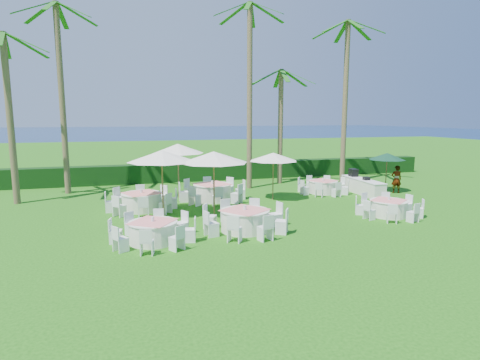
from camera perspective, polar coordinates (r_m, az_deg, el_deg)
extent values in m
plane|color=#18550E|center=(16.18, 2.04, -6.48)|extent=(120.00, 120.00, 0.00)
cube|color=black|center=(27.50, -5.71, 1.18)|extent=(34.00, 1.00, 1.20)
plane|color=#071E47|center=(117.00, -13.70, 6.62)|extent=(260.00, 260.00, 0.00)
cylinder|color=white|center=(14.30, -12.26, -7.29)|extent=(1.63, 1.63, 0.71)
cylinder|color=white|center=(14.21, -12.31, -5.88)|extent=(1.70, 1.70, 0.03)
cube|color=#FF8782|center=(14.20, -12.31, -5.78)|extent=(1.83, 1.83, 0.01)
cylinder|color=silver|center=(14.18, -12.32, -5.45)|extent=(0.11, 0.11, 0.15)
cube|color=white|center=(15.04, -8.35, -6.09)|extent=(0.55, 0.55, 0.85)
cube|color=white|center=(15.50, -11.57, -5.73)|extent=(0.47, 0.47, 0.85)
cube|color=white|center=(15.30, -15.12, -6.05)|extent=(0.55, 0.55, 0.85)
cube|color=white|center=(14.53, -17.27, -6.95)|extent=(0.47, 0.47, 0.85)
cube|color=white|center=(13.60, -16.62, -8.00)|extent=(0.55, 0.55, 0.85)
cube|color=white|center=(13.08, -13.10, -8.54)|extent=(0.47, 0.47, 0.85)
cube|color=white|center=(13.32, -8.98, -8.10)|extent=(0.55, 0.55, 0.85)
cube|color=white|center=(14.15, -7.13, -7.03)|extent=(0.47, 0.47, 0.85)
cylinder|color=white|center=(15.34, 0.70, -5.82)|extent=(1.81, 1.81, 0.78)
cylinder|color=white|center=(15.24, 0.70, -4.36)|extent=(1.88, 1.88, 0.03)
cube|color=#FF8782|center=(15.24, 0.70, -4.27)|extent=(2.04, 2.04, 0.01)
cylinder|color=silver|center=(15.22, 0.70, -3.95)|extent=(0.13, 0.13, 0.17)
cube|color=white|center=(16.06, 5.06, -4.89)|extent=(0.53, 0.53, 0.94)
cube|color=white|center=(16.65, 1.93, -4.36)|extent=(0.60, 0.60, 0.94)
cube|color=white|center=(16.52, -1.79, -4.47)|extent=(0.53, 0.53, 0.94)
cube|color=white|center=(15.72, -4.30, -5.18)|extent=(0.60, 0.60, 0.94)
cube|color=white|center=(14.68, -4.09, -6.20)|extent=(0.53, 0.53, 0.94)
cube|color=white|center=(14.01, -0.77, -6.93)|extent=(0.60, 0.60, 0.94)
cube|color=white|center=(14.16, 3.61, -6.77)|extent=(0.53, 0.53, 0.94)
cube|color=white|center=(15.04, 5.94, -5.86)|extent=(0.60, 0.60, 0.94)
cylinder|color=white|center=(18.77, 20.37, -3.81)|extent=(1.55, 1.55, 0.67)
cylinder|color=white|center=(18.70, 20.43, -2.77)|extent=(1.62, 1.62, 0.03)
cube|color=#FF8782|center=(18.70, 20.44, -2.70)|extent=(1.76, 1.76, 0.01)
cylinder|color=silver|center=(18.68, 20.45, -2.44)|extent=(0.11, 0.11, 0.14)
cube|color=white|center=(19.70, 22.60, -3.15)|extent=(0.46, 0.46, 0.81)
cube|color=white|center=(19.94, 20.01, -2.87)|extent=(0.52, 0.52, 0.81)
cube|color=white|center=(19.51, 17.61, -2.99)|extent=(0.46, 0.46, 0.81)
cube|color=white|center=(18.66, 16.68, -3.49)|extent=(0.52, 0.52, 0.81)
cube|color=white|center=(17.84, 17.94, -4.11)|extent=(0.46, 0.46, 0.81)
cube|color=white|center=(17.58, 20.81, -4.45)|extent=(0.52, 0.52, 0.81)
cube|color=white|center=(18.05, 23.39, -4.27)|extent=(0.46, 0.46, 0.81)
cube|color=white|center=(18.94, 24.04, -3.72)|extent=(0.52, 0.52, 0.81)
cylinder|color=white|center=(19.23, -13.78, -3.04)|extent=(1.80, 1.80, 0.78)
cylinder|color=white|center=(19.15, -13.83, -1.87)|extent=(1.87, 1.87, 0.03)
cube|color=#FF8782|center=(19.15, -13.83, -1.80)|extent=(1.90, 1.90, 0.01)
cylinder|color=silver|center=(19.13, -13.84, -1.55)|extent=(0.12, 0.12, 0.17)
cube|color=white|center=(19.32, -9.62, -2.62)|extent=(0.44, 0.44, 0.94)
cube|color=white|center=(20.25, -11.10, -2.13)|extent=(0.62, 0.62, 0.94)
cube|color=white|center=(20.59, -13.96, -2.04)|extent=(0.44, 0.44, 0.94)
cube|color=white|center=(20.18, -16.73, -2.38)|extent=(0.62, 0.62, 0.94)
cube|color=white|center=(19.22, -17.99, -3.00)|extent=(0.44, 0.44, 0.94)
cube|color=white|center=(18.24, -16.78, -3.57)|extent=(0.62, 0.62, 0.94)
cube|color=white|center=(17.84, -13.60, -3.71)|extent=(0.44, 0.44, 0.94)
cube|color=white|center=(18.31, -10.55, -3.29)|extent=(0.62, 0.62, 0.94)
cylinder|color=white|center=(20.91, -3.94, -1.78)|extent=(1.91, 1.91, 0.83)
cylinder|color=white|center=(20.83, -3.96, -0.63)|extent=(1.99, 1.99, 0.03)
cube|color=#FF8782|center=(20.83, -3.96, -0.56)|extent=(1.98, 1.98, 0.01)
cylinder|color=silver|center=(20.82, -3.96, -0.33)|extent=(0.13, 0.13, 0.18)
cube|color=white|center=(21.19, 0.03, -1.39)|extent=(0.48, 0.48, 0.99)
cube|color=white|center=(22.11, -1.71, -0.96)|extent=(0.66, 0.66, 0.99)
cube|color=white|center=(22.34, -4.59, -0.87)|extent=(0.48, 0.48, 0.99)
cube|color=white|center=(21.78, -7.15, -1.17)|extent=(0.66, 0.66, 0.99)
cube|color=white|center=(20.70, -8.02, -1.72)|extent=(0.48, 0.48, 0.99)
cube|color=white|center=(19.72, -6.45, -2.23)|extent=(0.66, 0.66, 0.99)
cube|color=white|center=(19.45, -3.20, -2.34)|extent=(0.48, 0.48, 0.99)
cube|color=white|center=(20.08, -0.47, -1.96)|extent=(0.66, 0.66, 0.99)
cylinder|color=white|center=(23.33, 11.72, -1.00)|extent=(1.57, 1.57, 0.68)
cylinder|color=white|center=(23.27, 11.74, -0.15)|extent=(1.64, 1.64, 0.03)
cube|color=#FF8782|center=(23.27, 11.75, -0.09)|extent=(1.74, 1.74, 0.01)
cylinder|color=silver|center=(23.26, 11.75, 0.12)|extent=(0.11, 0.11, 0.15)
cube|color=white|center=(24.05, 14.10, -0.62)|extent=(0.43, 0.43, 0.82)
cube|color=white|center=(24.52, 12.19, -0.38)|extent=(0.54, 0.54, 0.82)
cube|color=white|center=(24.31, 10.03, -0.39)|extent=(0.43, 0.43, 0.82)
cube|color=white|center=(23.54, 8.77, -0.66)|extent=(0.54, 0.54, 0.82)
cube|color=white|center=(22.63, 9.19, -1.06)|extent=(0.43, 0.43, 0.82)
cube|color=white|center=(22.12, 11.21, -1.35)|extent=(0.54, 0.54, 0.82)
cube|color=white|center=(22.35, 13.56, -1.32)|extent=(0.43, 0.43, 0.82)
cube|color=white|center=(23.16, 14.73, -1.01)|extent=(0.54, 0.54, 0.82)
cylinder|color=brown|center=(17.88, -10.96, -0.61)|extent=(0.07, 0.07, 2.76)
cone|color=white|center=(17.72, -11.08, 3.36)|extent=(3.00, 3.00, 0.50)
sphere|color=brown|center=(17.70, -11.10, 3.91)|extent=(0.11, 0.11, 0.11)
cylinder|color=brown|center=(17.46, -3.73, -0.75)|extent=(0.07, 0.07, 2.73)
cone|color=white|center=(17.29, -3.77, 3.27)|extent=(3.00, 3.00, 0.49)
sphere|color=brown|center=(17.28, -3.77, 3.82)|extent=(0.11, 0.11, 0.11)
cylinder|color=brown|center=(21.58, -8.76, 1.12)|extent=(0.07, 0.07, 2.79)
cone|color=white|center=(21.45, -8.84, 4.44)|extent=(2.77, 2.77, 0.50)
sphere|color=brown|center=(21.44, -8.85, 4.90)|extent=(0.11, 0.11, 0.11)
cylinder|color=brown|center=(21.00, 4.72, 0.40)|extent=(0.06, 0.06, 2.38)
cone|color=white|center=(20.87, 4.76, 3.30)|extent=(2.54, 2.54, 0.43)
sphere|color=brown|center=(20.86, 4.76, 3.70)|extent=(0.10, 0.10, 0.10)
cylinder|color=brown|center=(24.63, 20.07, 0.91)|extent=(0.05, 0.05, 2.17)
cone|color=#0F3924|center=(24.52, 20.19, 3.18)|extent=(2.05, 2.05, 0.39)
sphere|color=brown|center=(24.51, 20.21, 3.49)|extent=(0.09, 0.09, 0.09)
cube|color=white|center=(23.68, 17.03, -0.92)|extent=(0.85, 3.59, 0.80)
cube|color=white|center=(23.61, 17.07, 0.08)|extent=(0.90, 3.64, 0.04)
cube|color=black|center=(24.49, 15.82, 1.02)|extent=(0.42, 0.51, 0.45)
cube|color=black|center=(23.30, 17.53, 0.21)|extent=(0.32, 0.32, 0.18)
imported|color=gray|center=(24.45, 21.35, 0.09)|extent=(0.66, 0.53, 1.58)
cylinder|color=brown|center=(24.50, -23.98, 10.27)|extent=(0.32, 0.32, 10.37)
cube|color=#165615|center=(25.43, -22.16, 21.02)|extent=(2.13, 1.15, 1.00)
cube|color=#165615|center=(26.15, -24.06, 20.55)|extent=(0.52, 2.22, 1.00)
cube|color=#165615|center=(25.86, -26.55, 20.53)|extent=(1.94, 1.53, 1.00)
cube|color=#165615|center=(24.83, -27.32, 21.00)|extent=(2.13, 1.15, 1.00)
cube|color=#165615|center=(24.07, -25.42, 21.55)|extent=(0.52, 2.22, 1.00)
cube|color=#165615|center=(24.38, -22.74, 21.54)|extent=(1.94, 1.53, 1.00)
cylinder|color=brown|center=(24.17, 1.37, 11.57)|extent=(0.32, 0.32, 10.81)
cube|color=#165615|center=(25.35, 3.86, 22.68)|extent=(2.22, 0.56, 1.00)
cube|color=#165615|center=(25.94, 1.66, 22.37)|extent=(1.11, 2.14, 1.00)
cube|color=#165615|center=(25.51, -0.76, 22.60)|extent=(1.56, 1.92, 1.00)
cube|color=#165615|center=(24.46, -1.12, 23.20)|extent=(2.22, 0.56, 1.00)
cube|color=#165615|center=(23.82, 1.16, 23.59)|extent=(1.11, 2.14, 1.00)
cube|color=#165615|center=(24.28, 3.72, 23.29)|extent=(1.56, 1.92, 1.00)
cylinder|color=brown|center=(26.13, 5.77, 7.46)|extent=(0.32, 0.32, 7.28)
cube|color=#165615|center=(26.96, 7.70, 14.18)|extent=(2.17, 0.99, 1.00)
cube|color=#165615|center=(27.31, 5.43, 14.15)|extent=(0.69, 2.22, 1.00)
cube|color=#165615|center=(26.61, 3.58, 14.31)|extent=(1.85, 1.65, 1.00)
cube|color=#165615|center=(25.53, 3.96, 14.53)|extent=(2.17, 0.99, 1.00)
cube|color=#165615|center=(25.16, 6.37, 14.58)|extent=(0.69, 2.22, 1.00)
cube|color=#165615|center=(25.90, 8.25, 14.39)|extent=(1.85, 1.65, 1.00)
cylinder|color=brown|center=(26.49, 14.70, 10.37)|extent=(0.32, 0.32, 10.17)
cube|color=#165615|center=(27.86, 16.62, 19.74)|extent=(2.17, 1.02, 1.00)
cube|color=#165615|center=(28.03, 14.26, 19.77)|extent=(0.65, 2.22, 1.00)
cube|color=#165615|center=(27.22, 12.68, 20.16)|extent=(1.87, 1.63, 1.00)
cube|color=#165615|center=(26.20, 13.50, 20.58)|extent=(2.17, 1.02, 1.00)
cube|color=#165615|center=(26.02, 16.04, 20.57)|extent=(0.65, 2.22, 1.00)
cube|color=#165615|center=(26.87, 17.57, 20.12)|extent=(1.87, 1.63, 1.00)
cylinder|color=brown|center=(22.66, -29.89, 7.38)|extent=(0.32, 0.32, 8.29)
cube|color=#165615|center=(22.33, -28.24, 16.94)|extent=(2.16, 1.06, 1.00)
cube|color=#165615|center=(23.41, -28.09, 16.53)|extent=(1.89, 1.60, 1.00)
cube|color=#165615|center=(24.01, -30.37, 16.15)|extent=(0.62, 2.22, 1.00)
cube|color=#165615|center=(21.85, -30.91, 16.94)|extent=(0.62, 2.22, 1.00)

